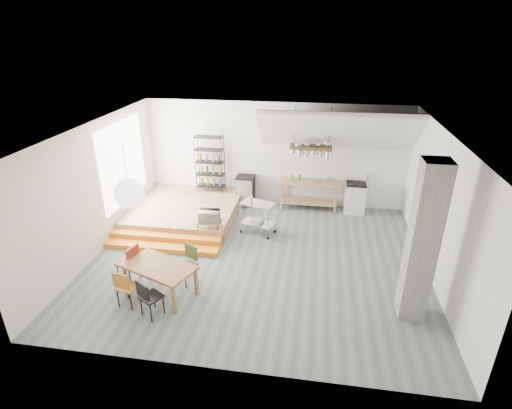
% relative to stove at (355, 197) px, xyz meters
% --- Properties ---
extents(floor, '(8.00, 8.00, 0.00)m').
position_rel_stove_xyz_m(floor, '(-2.50, -3.16, -0.48)').
color(floor, slate).
rests_on(floor, ground).
extents(wall_back, '(8.00, 0.04, 3.20)m').
position_rel_stove_xyz_m(wall_back, '(-2.50, 0.34, 1.12)').
color(wall_back, silver).
rests_on(wall_back, ground).
extents(wall_left, '(0.04, 7.00, 3.20)m').
position_rel_stove_xyz_m(wall_left, '(-6.50, -3.16, 1.12)').
color(wall_left, silver).
rests_on(wall_left, ground).
extents(wall_right, '(0.04, 7.00, 3.20)m').
position_rel_stove_xyz_m(wall_right, '(1.50, -3.16, 1.12)').
color(wall_right, silver).
rests_on(wall_right, ground).
extents(ceiling, '(8.00, 7.00, 0.02)m').
position_rel_stove_xyz_m(ceiling, '(-2.50, -3.16, 2.72)').
color(ceiling, white).
rests_on(ceiling, wall_back).
extents(slope_ceiling, '(4.40, 1.44, 1.32)m').
position_rel_stove_xyz_m(slope_ceiling, '(-0.70, -0.26, 2.07)').
color(slope_ceiling, white).
rests_on(slope_ceiling, wall_back).
extents(window_pane, '(0.02, 2.50, 2.20)m').
position_rel_stove_xyz_m(window_pane, '(-6.48, -1.66, 1.32)').
color(window_pane, white).
rests_on(window_pane, wall_left).
extents(platform, '(3.00, 3.00, 0.40)m').
position_rel_stove_xyz_m(platform, '(-5.00, -1.16, -0.28)').
color(platform, olive).
rests_on(platform, ground).
extents(step_lower, '(3.00, 0.35, 0.13)m').
position_rel_stove_xyz_m(step_lower, '(-5.00, -3.11, -0.41)').
color(step_lower, orange).
rests_on(step_lower, ground).
extents(step_upper, '(3.00, 0.35, 0.27)m').
position_rel_stove_xyz_m(step_upper, '(-5.00, -2.76, -0.35)').
color(step_upper, orange).
rests_on(step_upper, ground).
extents(concrete_column, '(0.50, 0.50, 3.20)m').
position_rel_stove_xyz_m(concrete_column, '(0.80, -4.66, 1.12)').
color(concrete_column, slate).
rests_on(concrete_column, ground).
extents(kitchen_counter, '(1.80, 0.60, 0.91)m').
position_rel_stove_xyz_m(kitchen_counter, '(-1.40, -0.01, 0.15)').
color(kitchen_counter, olive).
rests_on(kitchen_counter, ground).
extents(stove, '(0.60, 0.60, 1.18)m').
position_rel_stove_xyz_m(stove, '(0.00, 0.00, 0.00)').
color(stove, white).
rests_on(stove, ground).
extents(pot_rack, '(1.20, 0.50, 1.43)m').
position_rel_stove_xyz_m(pot_rack, '(-1.37, -0.23, 1.50)').
color(pot_rack, '#41281A').
rests_on(pot_rack, ceiling).
extents(wire_shelving, '(0.88, 0.38, 1.80)m').
position_rel_stove_xyz_m(wire_shelving, '(-4.50, 0.04, 0.85)').
color(wire_shelving, black).
rests_on(wire_shelving, platform).
extents(microwave_shelf, '(0.60, 0.40, 0.16)m').
position_rel_stove_xyz_m(microwave_shelf, '(-3.90, -2.41, 0.07)').
color(microwave_shelf, olive).
rests_on(microwave_shelf, platform).
extents(paper_lantern, '(0.60, 0.60, 0.60)m').
position_rel_stove_xyz_m(paper_lantern, '(-4.87, -4.62, 1.72)').
color(paper_lantern, white).
rests_on(paper_lantern, ceiling).
extents(dining_table, '(1.68, 1.32, 0.70)m').
position_rel_stove_xyz_m(dining_table, '(-4.31, -4.84, 0.15)').
color(dining_table, brown).
rests_on(dining_table, ground).
extents(chair_mustard, '(0.45, 0.45, 0.84)m').
position_rel_stove_xyz_m(chair_mustard, '(-4.85, -5.34, 0.02)').
color(chair_mustard, '#A3621B').
rests_on(chair_mustard, ground).
extents(chair_black, '(0.52, 0.52, 0.84)m').
position_rel_stove_xyz_m(chair_black, '(-4.27, -5.57, 0.02)').
color(chair_black, black).
rests_on(chair_black, ground).
extents(chair_olive, '(0.55, 0.55, 0.88)m').
position_rel_stove_xyz_m(chair_olive, '(-3.88, -4.29, 0.04)').
color(chair_olive, '#4E5C2B').
rests_on(chair_olive, ground).
extents(chair_red, '(0.50, 0.50, 0.90)m').
position_rel_stove_xyz_m(chair_red, '(-5.14, -4.50, 0.06)').
color(chair_red, '#9D2F16').
rests_on(chair_red, ground).
extents(rolling_cart, '(1.01, 0.76, 0.90)m').
position_rel_stove_xyz_m(rolling_cart, '(-2.70, -1.81, 0.10)').
color(rolling_cart, silver).
rests_on(rolling_cart, ground).
extents(mini_fridge, '(0.55, 0.55, 0.94)m').
position_rel_stove_xyz_m(mini_fridge, '(-3.38, 0.04, -0.01)').
color(mini_fridge, black).
rests_on(mini_fridge, ground).
extents(microwave, '(0.56, 0.40, 0.29)m').
position_rel_stove_xyz_m(microwave, '(-3.90, -2.41, 0.23)').
color(microwave, beige).
rests_on(microwave, microwave_shelf).
extents(bowl, '(0.21, 0.21, 0.05)m').
position_rel_stove_xyz_m(bowl, '(-1.16, -0.06, 0.46)').
color(bowl, silver).
rests_on(bowl, kitchen_counter).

